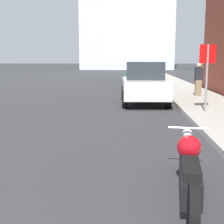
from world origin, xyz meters
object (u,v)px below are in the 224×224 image
(motorcycle, at_px, (189,169))
(parked_car_green, at_px, (138,73))
(parked_car_silver, at_px, (144,83))
(stop_sign, at_px, (207,66))
(pedestrian, at_px, (199,79))
(parked_car_white, at_px, (139,69))

(motorcycle, relative_size, parked_car_green, 0.64)
(parked_car_silver, xyz_separation_m, parked_car_green, (-0.08, 12.07, -0.03))
(stop_sign, height_order, pedestrian, stop_sign)
(motorcycle, distance_m, parked_car_silver, 9.19)
(motorcycle, distance_m, pedestrian, 11.34)
(motorcycle, relative_size, parked_car_silver, 0.64)
(parked_car_green, height_order, pedestrian, pedestrian)
(pedestrian, bearing_deg, stop_sign, -98.52)
(parked_car_silver, relative_size, parked_car_white, 0.88)
(parked_car_white, height_order, pedestrian, pedestrian)
(parked_car_green, distance_m, pedestrian, 10.51)
(stop_sign, distance_m, pedestrian, 4.87)
(parked_car_silver, bearing_deg, parked_car_green, 87.59)
(motorcycle, xyz_separation_m, pedestrian, (2.33, 11.08, 0.56))
(parked_car_green, height_order, stop_sign, stop_sign)
(motorcycle, bearing_deg, parked_car_white, 97.76)
(parked_car_silver, xyz_separation_m, pedestrian, (2.65, 1.92, 0.06))
(parked_car_silver, bearing_deg, parked_car_white, 86.77)
(motorcycle, distance_m, stop_sign, 6.64)
(parked_car_green, distance_m, stop_sign, 15.08)
(parked_car_green, relative_size, parked_car_white, 0.88)
(parked_car_white, xyz_separation_m, stop_sign, (1.74, -28.07, 0.85))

